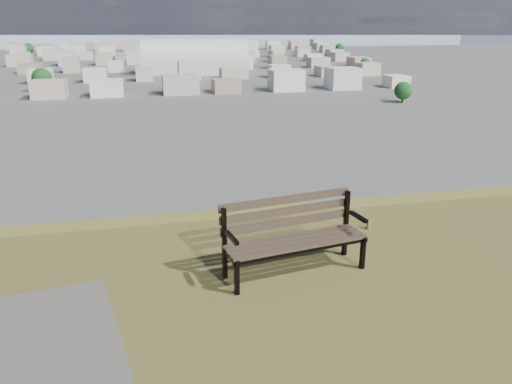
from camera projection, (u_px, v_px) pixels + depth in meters
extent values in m
cube|color=#453727|center=(303.00, 247.00, 5.37)|extent=(1.59, 0.33, 0.03)
cube|color=#453727|center=(298.00, 243.00, 5.46)|extent=(1.59, 0.33, 0.03)
cube|color=#453727|center=(294.00, 240.00, 5.56)|extent=(1.59, 0.33, 0.03)
cube|color=#453727|center=(290.00, 236.00, 5.65)|extent=(1.59, 0.33, 0.03)
cube|color=#453727|center=(287.00, 222.00, 5.67)|extent=(1.59, 0.29, 0.09)
cube|color=#453727|center=(287.00, 211.00, 5.64)|extent=(1.59, 0.29, 0.09)
cube|color=#453727|center=(286.00, 200.00, 5.62)|extent=(1.59, 0.29, 0.09)
cube|color=black|center=(237.00, 277.00, 5.14)|extent=(0.05, 0.06, 0.39)
cube|color=black|center=(224.00, 244.00, 5.41)|extent=(0.05, 0.06, 0.82)
cube|color=black|center=(231.00, 255.00, 5.25)|extent=(0.12, 0.45, 0.04)
cube|color=black|center=(232.00, 238.00, 5.13)|extent=(0.10, 0.32, 0.04)
cube|color=black|center=(363.00, 253.00, 5.69)|extent=(0.05, 0.06, 0.39)
cube|color=black|center=(346.00, 223.00, 5.96)|extent=(0.05, 0.06, 0.82)
cube|color=black|center=(355.00, 233.00, 5.79)|extent=(0.12, 0.45, 0.04)
cube|color=black|center=(358.00, 217.00, 5.68)|extent=(0.10, 0.32, 0.04)
cube|color=black|center=(303.00, 251.00, 5.37)|extent=(1.59, 0.30, 0.04)
cube|color=black|center=(289.00, 239.00, 5.67)|extent=(1.59, 0.30, 0.04)
cone|color=brown|center=(369.00, 223.00, 6.80)|extent=(0.08, 0.08, 0.18)
cube|color=silver|center=(196.00, 67.00, 274.93)|extent=(60.27, 33.11, 6.34)
cylinder|color=white|center=(196.00, 62.00, 273.89)|extent=(60.27, 33.11, 24.11)
cube|color=#B0A097|center=(45.00, 89.00, 187.23)|extent=(11.00, 11.00, 7.00)
cube|color=#B5A390|center=(111.00, 87.00, 192.26)|extent=(11.00, 11.00, 7.00)
cube|color=silver|center=(173.00, 85.00, 197.29)|extent=(11.00, 11.00, 7.00)
cube|color=#BCB099|center=(233.00, 83.00, 202.32)|extent=(11.00, 11.00, 7.00)
cube|color=gray|center=(290.00, 82.00, 207.35)|extent=(11.00, 11.00, 7.00)
cube|color=silver|center=(344.00, 81.00, 212.37)|extent=(11.00, 11.00, 7.00)
cube|color=beige|center=(395.00, 79.00, 217.40)|extent=(11.00, 11.00, 7.00)
cube|color=silver|center=(35.00, 76.00, 230.82)|extent=(11.00, 11.00, 7.00)
cube|color=#BCB099|center=(89.00, 75.00, 235.85)|extent=(11.00, 11.00, 7.00)
cube|color=gray|center=(141.00, 73.00, 240.87)|extent=(11.00, 11.00, 7.00)
cube|color=silver|center=(191.00, 72.00, 245.90)|extent=(11.00, 11.00, 7.00)
cube|color=beige|center=(239.00, 71.00, 250.93)|extent=(11.00, 11.00, 7.00)
cube|color=silver|center=(285.00, 70.00, 255.96)|extent=(11.00, 11.00, 7.00)
cube|color=#B0A097|center=(329.00, 69.00, 260.99)|extent=(11.00, 11.00, 7.00)
cube|color=#B5A390|center=(371.00, 68.00, 266.01)|extent=(11.00, 11.00, 7.00)
cube|color=silver|center=(29.00, 67.00, 274.40)|extent=(11.00, 11.00, 7.00)
cube|color=beige|center=(75.00, 66.00, 279.43)|extent=(11.00, 11.00, 7.00)
cube|color=silver|center=(119.00, 65.00, 284.46)|extent=(11.00, 11.00, 7.00)
cube|color=#B0A097|center=(162.00, 65.00, 289.49)|extent=(11.00, 11.00, 7.00)
cube|color=#B5A390|center=(203.00, 64.00, 294.51)|extent=(11.00, 11.00, 7.00)
cube|color=silver|center=(243.00, 63.00, 299.54)|extent=(11.00, 11.00, 7.00)
cube|color=#BCB099|center=(281.00, 62.00, 304.57)|extent=(11.00, 11.00, 7.00)
cube|color=gray|center=(318.00, 62.00, 309.60)|extent=(11.00, 11.00, 7.00)
cube|color=silver|center=(354.00, 61.00, 314.63)|extent=(11.00, 11.00, 7.00)
cube|color=#B5A390|center=(25.00, 61.00, 317.99)|extent=(11.00, 11.00, 7.00)
cube|color=silver|center=(64.00, 60.00, 323.01)|extent=(11.00, 11.00, 7.00)
cube|color=#BCB099|center=(103.00, 59.00, 328.04)|extent=(11.00, 11.00, 7.00)
cube|color=gray|center=(140.00, 59.00, 333.07)|extent=(11.00, 11.00, 7.00)
cube|color=silver|center=(176.00, 58.00, 338.10)|extent=(11.00, 11.00, 7.00)
cube|color=beige|center=(211.00, 58.00, 343.13)|extent=(11.00, 11.00, 7.00)
cube|color=silver|center=(245.00, 57.00, 348.15)|extent=(11.00, 11.00, 7.00)
cube|color=#B0A097|center=(279.00, 57.00, 353.18)|extent=(11.00, 11.00, 7.00)
cube|color=#B5A390|center=(311.00, 56.00, 358.21)|extent=(11.00, 11.00, 7.00)
cube|color=silver|center=(342.00, 56.00, 363.24)|extent=(11.00, 11.00, 7.00)
cube|color=beige|center=(21.00, 56.00, 361.57)|extent=(11.00, 11.00, 7.00)
cube|color=silver|center=(56.00, 55.00, 366.60)|extent=(11.00, 11.00, 7.00)
cube|color=#B0A097|center=(90.00, 55.00, 371.63)|extent=(11.00, 11.00, 7.00)
cube|color=#B5A390|center=(123.00, 54.00, 376.65)|extent=(11.00, 11.00, 7.00)
cube|color=silver|center=(156.00, 54.00, 381.68)|extent=(11.00, 11.00, 7.00)
cube|color=#BCB099|center=(187.00, 53.00, 386.71)|extent=(11.00, 11.00, 7.00)
cube|color=gray|center=(218.00, 53.00, 391.74)|extent=(11.00, 11.00, 7.00)
cube|color=silver|center=(247.00, 53.00, 396.77)|extent=(11.00, 11.00, 7.00)
cube|color=beige|center=(277.00, 52.00, 401.79)|extent=(11.00, 11.00, 7.00)
cube|color=silver|center=(305.00, 52.00, 406.82)|extent=(11.00, 11.00, 7.00)
cube|color=#B0A097|center=(333.00, 51.00, 411.85)|extent=(11.00, 11.00, 7.00)
cube|color=gray|center=(18.00, 52.00, 405.16)|extent=(11.00, 11.00, 7.00)
cube|color=silver|center=(50.00, 52.00, 410.18)|extent=(11.00, 11.00, 7.00)
cube|color=beige|center=(80.00, 51.00, 415.21)|extent=(11.00, 11.00, 7.00)
cube|color=silver|center=(110.00, 51.00, 420.24)|extent=(11.00, 11.00, 7.00)
cube|color=#B0A097|center=(139.00, 50.00, 425.27)|extent=(11.00, 11.00, 7.00)
cube|color=#B5A390|center=(168.00, 50.00, 430.29)|extent=(11.00, 11.00, 7.00)
cube|color=silver|center=(195.00, 50.00, 435.32)|extent=(11.00, 11.00, 7.00)
cube|color=#BCB099|center=(223.00, 49.00, 440.35)|extent=(11.00, 11.00, 7.00)
cube|color=gray|center=(249.00, 49.00, 445.38)|extent=(11.00, 11.00, 7.00)
cube|color=silver|center=(275.00, 49.00, 450.41)|extent=(11.00, 11.00, 7.00)
cube|color=beige|center=(300.00, 48.00, 455.43)|extent=(11.00, 11.00, 7.00)
cube|color=silver|center=(325.00, 48.00, 460.46)|extent=(11.00, 11.00, 7.00)
cube|color=#BCB099|center=(16.00, 49.00, 448.74)|extent=(11.00, 11.00, 7.00)
cube|color=gray|center=(45.00, 49.00, 453.77)|extent=(11.00, 11.00, 7.00)
cube|color=silver|center=(72.00, 48.00, 458.80)|extent=(11.00, 11.00, 7.00)
cube|color=beige|center=(99.00, 48.00, 463.82)|extent=(11.00, 11.00, 7.00)
cube|color=silver|center=(126.00, 48.00, 468.85)|extent=(11.00, 11.00, 7.00)
cube|color=#B0A097|center=(152.00, 47.00, 473.88)|extent=(11.00, 11.00, 7.00)
cube|color=#B5A390|center=(177.00, 47.00, 478.91)|extent=(11.00, 11.00, 7.00)
cube|color=silver|center=(202.00, 47.00, 483.93)|extent=(11.00, 11.00, 7.00)
cube|color=#BCB099|center=(227.00, 47.00, 488.96)|extent=(11.00, 11.00, 7.00)
cube|color=gray|center=(250.00, 46.00, 493.99)|extent=(11.00, 11.00, 7.00)
cube|color=silver|center=(274.00, 46.00, 499.02)|extent=(11.00, 11.00, 7.00)
cube|color=beige|center=(297.00, 46.00, 504.05)|extent=(11.00, 11.00, 7.00)
cube|color=silver|center=(319.00, 46.00, 509.07)|extent=(11.00, 11.00, 7.00)
cube|color=#BCB099|center=(14.00, 46.00, 492.32)|extent=(11.00, 11.00, 7.00)
cube|color=gray|center=(40.00, 46.00, 497.35)|extent=(11.00, 11.00, 7.00)
cube|color=silver|center=(66.00, 46.00, 502.38)|extent=(11.00, 11.00, 7.00)
cube|color=beige|center=(90.00, 46.00, 507.41)|extent=(11.00, 11.00, 7.00)
cube|color=silver|center=(115.00, 45.00, 512.44)|extent=(11.00, 11.00, 7.00)
cube|color=#B0A097|center=(139.00, 45.00, 517.46)|extent=(11.00, 11.00, 7.00)
cube|color=#B5A390|center=(162.00, 45.00, 522.49)|extent=(11.00, 11.00, 7.00)
cube|color=silver|center=(185.00, 45.00, 527.52)|extent=(11.00, 11.00, 7.00)
cube|color=#BCB099|center=(208.00, 44.00, 532.55)|extent=(11.00, 11.00, 7.00)
cube|color=gray|center=(230.00, 44.00, 537.57)|extent=(11.00, 11.00, 7.00)
cube|color=silver|center=(251.00, 44.00, 542.60)|extent=(11.00, 11.00, 7.00)
cube|color=beige|center=(273.00, 44.00, 547.63)|extent=(11.00, 11.00, 7.00)
cube|color=silver|center=(294.00, 44.00, 552.66)|extent=(11.00, 11.00, 7.00)
cube|color=#B0A097|center=(314.00, 43.00, 557.69)|extent=(11.00, 11.00, 7.00)
cylinder|color=#36271B|center=(402.00, 100.00, 177.55)|extent=(0.80, 0.80, 2.10)
sphere|color=#133615|center=(403.00, 91.00, 176.52)|extent=(6.30, 6.30, 6.30)
cylinder|color=#36271B|center=(43.00, 88.00, 205.54)|extent=(0.80, 0.80, 2.70)
sphere|color=#133615|center=(42.00, 78.00, 204.22)|extent=(8.10, 8.10, 8.10)
cylinder|color=#36271B|center=(364.00, 68.00, 296.59)|extent=(0.80, 0.80, 1.95)
sphere|color=#133615|center=(365.00, 63.00, 295.64)|extent=(5.85, 5.85, 5.85)
cylinder|color=#36271B|center=(218.00, 56.00, 392.51)|extent=(0.80, 0.80, 2.25)
sphere|color=#133615|center=(218.00, 52.00, 391.41)|extent=(6.75, 6.75, 6.75)
cylinder|color=#36271B|center=(29.00, 54.00, 416.31)|extent=(0.80, 0.80, 2.85)
sphere|color=#133615|center=(28.00, 48.00, 414.92)|extent=(8.55, 8.55, 8.55)
cylinder|color=#36271B|center=(210.00, 68.00, 296.15)|extent=(0.80, 0.80, 2.10)
sphere|color=#133615|center=(210.00, 62.00, 295.12)|extent=(6.30, 6.30, 6.30)
cylinder|color=#36271B|center=(339.00, 53.00, 433.95)|extent=(0.80, 0.80, 2.55)
sphere|color=#133615|center=(340.00, 48.00, 432.70)|extent=(7.65, 7.65, 7.65)
cube|color=#8F9EB6|center=(138.00, 38.00, 841.29)|extent=(2400.00, 700.00, 0.12)
cube|color=#9DAEC3|center=(195.00, 23.00, 1317.15)|extent=(700.00, 220.00, 45.00)
cube|color=#9DAEC3|center=(364.00, 20.00, 1456.33)|extent=(500.00, 220.00, 60.00)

